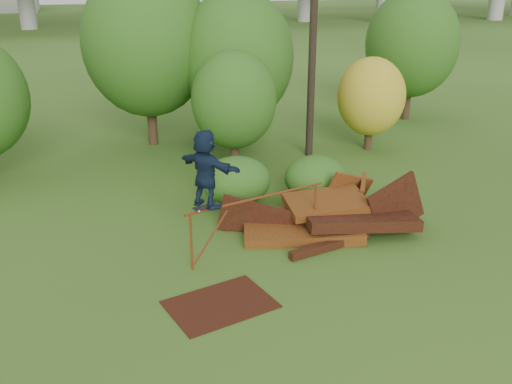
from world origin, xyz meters
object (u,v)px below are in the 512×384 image
object	(u,v)px
scrap_pile	(328,217)
skater	(205,169)
utility_pole	(313,27)
flat_plate	(220,304)

from	to	relation	value
scrap_pile	skater	bearing A→B (deg)	-165.47
skater	utility_pole	world-z (taller)	utility_pole
scrap_pile	flat_plate	xyz separation A→B (m)	(-3.82, -2.79, -0.36)
skater	utility_pole	xyz separation A→B (m)	(5.82, 7.47, 2.34)
scrap_pile	utility_pole	distance (m)	8.20
scrap_pile	flat_plate	world-z (taller)	scrap_pile
scrap_pile	skater	xyz separation A→B (m)	(-3.64, -0.94, 2.12)
skater	utility_pole	distance (m)	9.75
utility_pole	flat_plate	bearing A→B (deg)	-122.80
skater	flat_plate	bearing A→B (deg)	139.04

